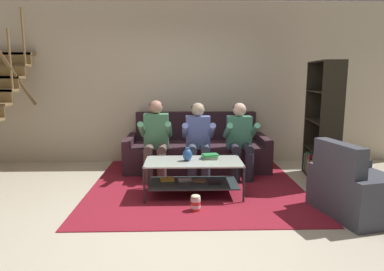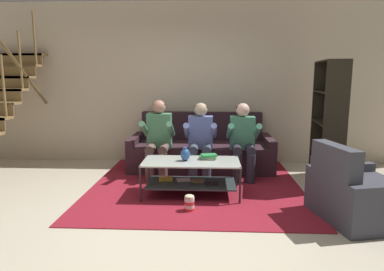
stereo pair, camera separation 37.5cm
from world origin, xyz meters
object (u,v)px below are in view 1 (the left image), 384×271
at_px(person_seated_left, 156,136).
at_px(popcorn_tub, 196,203).
at_px(book_stack, 210,156).
at_px(vase, 187,154).
at_px(bookshelf, 323,136).
at_px(person_seated_middle, 198,137).
at_px(couch, 197,151).
at_px(coffee_table, 193,172).
at_px(armchair, 360,191).
at_px(person_seated_right, 240,137).

height_order(person_seated_left, popcorn_tub, person_seated_left).
bearing_deg(book_stack, vase, -162.77).
xyz_separation_m(vase, book_stack, (0.31, 0.10, -0.05)).
bearing_deg(bookshelf, person_seated_middle, 177.24).
relative_size(couch, popcorn_tub, 11.90).
distance_m(coffee_table, bookshelf, 2.20).
distance_m(person_seated_left, book_stack, 1.08).
relative_size(vase, popcorn_tub, 0.90).
bearing_deg(vase, book_stack, 17.23).
xyz_separation_m(bookshelf, armchair, (-0.14, -1.44, -0.40)).
bearing_deg(couch, coffee_table, -94.42).
bearing_deg(person_seated_right, couch, 138.85).
bearing_deg(person_seated_left, vase, -59.85).
xyz_separation_m(person_seated_left, book_stack, (0.78, -0.73, -0.16)).
bearing_deg(person_seated_right, vase, -135.71).
bearing_deg(person_seated_middle, book_stack, -79.99).
xyz_separation_m(person_seated_right, vase, (-0.84, -0.82, -0.08)).
relative_size(person_seated_right, popcorn_tub, 5.78).
height_order(book_stack, popcorn_tub, book_stack).
xyz_separation_m(person_seated_left, coffee_table, (0.55, -0.83, -0.35)).
bearing_deg(book_stack, person_seated_middle, 100.01).
bearing_deg(coffee_table, vase, 176.78).
relative_size(book_stack, popcorn_tub, 1.25).
distance_m(book_stack, popcorn_tub, 0.81).
bearing_deg(armchair, person_seated_left, 147.96).
distance_m(person_seated_middle, popcorn_tub, 1.49).
relative_size(person_seated_left, person_seated_middle, 1.03).
height_order(bookshelf, popcorn_tub, bookshelf).
bearing_deg(armchair, vase, 160.15).
bearing_deg(person_seated_right, popcorn_tub, -118.38).
bearing_deg(book_stack, person_seated_left, 137.24).
relative_size(person_seated_left, book_stack, 4.78).
distance_m(person_seated_right, bookshelf, 1.28).
bearing_deg(coffee_table, armchair, -20.43).
relative_size(couch, person_seated_left, 1.99).
xyz_separation_m(person_seated_middle, book_stack, (0.13, -0.72, -0.14)).
xyz_separation_m(couch, person_seated_middle, (0.00, -0.57, 0.34)).
height_order(person_seated_middle, popcorn_tub, person_seated_middle).
bearing_deg(person_seated_right, armchair, -53.41).
xyz_separation_m(person_seated_left, person_seated_middle, (0.66, -0.00, -0.02)).
bearing_deg(person_seated_right, book_stack, -126.28).
xyz_separation_m(person_seated_right, popcorn_tub, (-0.75, -1.39, -0.54)).
distance_m(bookshelf, armchair, 1.50).
xyz_separation_m(person_seated_left, vase, (0.48, -0.82, -0.10)).
bearing_deg(armchair, book_stack, 154.13).
height_order(couch, armchair, couch).
bearing_deg(book_stack, couch, 95.62).
height_order(person_seated_right, armchair, person_seated_right).
relative_size(couch, armchair, 2.18).
relative_size(person_seated_right, vase, 6.43).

